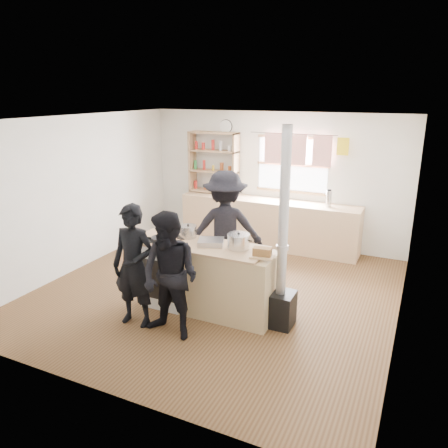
{
  "coord_description": "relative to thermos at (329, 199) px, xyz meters",
  "views": [
    {
      "loc": [
        2.6,
        -5.29,
        2.85
      ],
      "look_at": [
        0.17,
        -0.1,
        1.1
      ],
      "focal_mm": 35.0,
      "sensor_mm": 36.0,
      "label": 1
    }
  ],
  "objects": [
    {
      "name": "ground",
      "position": [
        -1.11,
        -2.22,
        -1.05
      ],
      "size": [
        5.0,
        5.0,
        0.01
      ],
      "primitive_type": "cube",
      "color": "brown",
      "rests_on": "ground"
    },
    {
      "name": "shelving_unit",
      "position": [
        -2.31,
        0.12,
        0.47
      ],
      "size": [
        1.0,
        0.28,
        1.2
      ],
      "color": "tan",
      "rests_on": "back_counter"
    },
    {
      "name": "thermos",
      "position": [
        0.0,
        0.0,
        0.0
      ],
      "size": [
        0.1,
        0.1,
        0.29
      ],
      "primitive_type": "cylinder",
      "color": "silver",
      "rests_on": "back_counter"
    },
    {
      "name": "person_far",
      "position": [
        -1.13,
        -1.88,
        -0.17
      ],
      "size": [
        1.3,
        1.07,
        1.76
      ],
      "primitive_type": "imported",
      "rotation": [
        0.0,
        0.0,
        3.57
      ],
      "color": "black",
      "rests_on": "ground"
    },
    {
      "name": "back_counter",
      "position": [
        -1.11,
        0.0,
        -0.6
      ],
      "size": [
        3.4,
        0.55,
        0.9
      ],
      "primitive_type": "cube",
      "color": "tan",
      "rests_on": "ground"
    },
    {
      "name": "stockpot_counter",
      "position": [
        -0.56,
        -2.71,
        -0.02
      ],
      "size": [
        0.29,
        0.29,
        0.22
      ],
      "color": "silver",
      "rests_on": "cooking_island"
    },
    {
      "name": "roast_tray",
      "position": [
        -0.94,
        -2.72,
        -0.08
      ],
      "size": [
        0.41,
        0.38,
        0.07
      ],
      "color": "silver",
      "rests_on": "cooking_island"
    },
    {
      "name": "skillet_greens",
      "position": [
        -1.62,
        -2.86,
        -0.09
      ],
      "size": [
        0.31,
        0.31,
        0.05
      ],
      "color": "black",
      "rests_on": "cooking_island"
    },
    {
      "name": "person_near_left",
      "position": [
        -1.64,
        -3.46,
        -0.26
      ],
      "size": [
        0.6,
        0.42,
        1.56
      ],
      "primitive_type": "imported",
      "rotation": [
        0.0,
        0.0,
        0.08
      ],
      "color": "black",
      "rests_on": "ground"
    },
    {
      "name": "person_near_right",
      "position": [
        -1.07,
        -3.53,
        -0.27
      ],
      "size": [
        0.8,
        0.65,
        1.55
      ],
      "primitive_type": "imported",
      "rotation": [
        0.0,
        0.0,
        -0.09
      ],
      "color": "black",
      "rests_on": "ground"
    },
    {
      "name": "flue_heater",
      "position": [
        0.03,
        -2.74,
        -0.38
      ],
      "size": [
        0.35,
        0.35,
        2.5
      ],
      "color": "black",
      "rests_on": "ground"
    },
    {
      "name": "stockpot_stove",
      "position": [
        -1.36,
        -2.59,
        -0.03
      ],
      "size": [
        0.23,
        0.23,
        0.19
      ],
      "color": "#B2B2B4",
      "rests_on": "cooking_island"
    },
    {
      "name": "cooking_island",
      "position": [
        -0.96,
        -2.77,
        -0.58
      ],
      "size": [
        1.97,
        0.64,
        0.93
      ],
      "color": "silver",
      "rests_on": "ground"
    },
    {
      "name": "bread_board",
      "position": [
        -0.18,
        -2.86,
        -0.06
      ],
      "size": [
        0.3,
        0.23,
        0.12
      ],
      "color": "tan",
      "rests_on": "cooking_island"
    }
  ]
}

